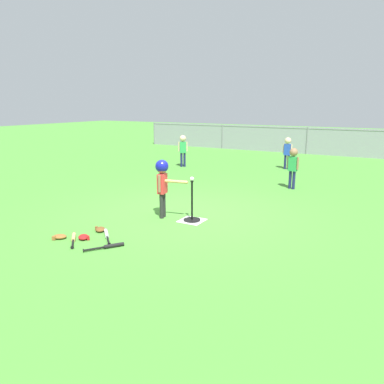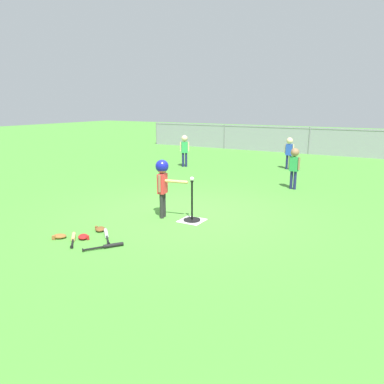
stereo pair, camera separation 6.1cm
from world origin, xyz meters
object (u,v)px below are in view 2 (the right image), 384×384
object	(u,v)px
batting_tee	(192,214)
baseball_on_tee	(192,179)
spare_bat_silver	(106,235)
glove_by_plate	(83,237)
spare_bat_black	(109,246)
glove_near_bats	(59,236)
glove_tossed_aside	(100,229)
batter_child	(163,177)
fielder_deep_left	(185,147)
fielder_near_left	(289,149)
spare_bat_wood	(73,238)
fielder_deep_right	(294,163)

from	to	relation	value
batting_tee	baseball_on_tee	xyz separation A→B (m)	(0.00, 0.00, 0.67)
spare_bat_silver	glove_by_plate	distance (m)	0.37
spare_bat_black	glove_near_bats	xyz separation A→B (m)	(-0.98, -0.10, 0.01)
glove_tossed_aside	spare_bat_silver	bearing A→B (deg)	-26.88
batter_child	spare_bat_black	bearing A→B (deg)	-84.89
baseball_on_tee	glove_near_bats	world-z (taller)	baseball_on_tee
batting_tee	baseball_on_tee	bearing A→B (deg)	0.00
batting_tee	fielder_deep_left	size ratio (longest dim) A/B	0.70
fielder_near_left	fielder_deep_left	size ratio (longest dim) A/B	0.97
glove_near_bats	batter_child	bearing A→B (deg)	64.96
spare_bat_wood	baseball_on_tee	bearing A→B (deg)	57.56
baseball_on_tee	spare_bat_silver	size ratio (longest dim) A/B	0.14
spare_bat_black	glove_tossed_aside	distance (m)	0.82
spare_bat_black	glove_tossed_aside	size ratio (longest dim) A/B	1.97
fielder_near_left	batting_tee	bearing A→B (deg)	-90.12
batting_tee	fielder_near_left	world-z (taller)	fielder_near_left
spare_bat_wood	glove_tossed_aside	bearing A→B (deg)	82.03
batting_tee	baseball_on_tee	size ratio (longest dim) A/B	10.27
fielder_near_left	glove_tossed_aside	size ratio (longest dim) A/B	3.86
fielder_near_left	glove_near_bats	size ratio (longest dim) A/B	3.92
baseball_on_tee	fielder_deep_right	distance (m)	3.66
baseball_on_tee	glove_by_plate	bearing A→B (deg)	-121.64
spare_bat_wood	fielder_near_left	bearing A→B (deg)	81.87
batter_child	glove_tossed_aside	distance (m)	1.49
batting_tee	glove_by_plate	size ratio (longest dim) A/B	2.81
spare_bat_wood	spare_bat_black	size ratio (longest dim) A/B	0.88
fielder_near_left	fielder_deep_left	distance (m)	3.49
batting_tee	glove_near_bats	xyz separation A→B (m)	(-1.40, -1.88, -0.09)
spare_bat_silver	glove_by_plate	size ratio (longest dim) A/B	1.95
glove_near_bats	glove_tossed_aside	xyz separation A→B (m)	(0.32, 0.59, 0.00)
spare_bat_black	spare_bat_wood	bearing A→B (deg)	-176.88
fielder_deep_left	spare_bat_silver	distance (m)	6.96
spare_bat_black	glove_near_bats	world-z (taller)	glove_near_bats
glove_near_bats	spare_bat_black	bearing A→B (deg)	6.03
batting_tee	glove_by_plate	bearing A→B (deg)	-121.64
fielder_near_left	spare_bat_black	bearing A→B (deg)	-93.08
spare_bat_silver	spare_bat_black	xyz separation A→B (m)	(0.38, -0.35, 0.00)
batter_child	spare_bat_wood	bearing A→B (deg)	-108.75
glove_tossed_aside	batting_tee	bearing A→B (deg)	50.01
glove_tossed_aside	fielder_deep_left	bearing A→B (deg)	108.72
fielder_deep_right	glove_near_bats	distance (m)	5.93
fielder_deep_right	glove_tossed_aside	xyz separation A→B (m)	(-2.00, -4.83, -0.64)
batter_child	spare_bat_wood	size ratio (longest dim) A/B	2.37
glove_by_plate	batting_tee	bearing A→B (deg)	58.36
baseball_on_tee	glove_near_bats	size ratio (longest dim) A/B	0.28
glove_near_bats	fielder_deep_right	bearing A→B (deg)	66.76
batter_child	batting_tee	bearing A→B (deg)	10.53
baseball_on_tee	spare_bat_wood	bearing A→B (deg)	-122.44
batter_child	fielder_near_left	world-z (taller)	batter_child
batting_tee	spare_bat_black	distance (m)	1.83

